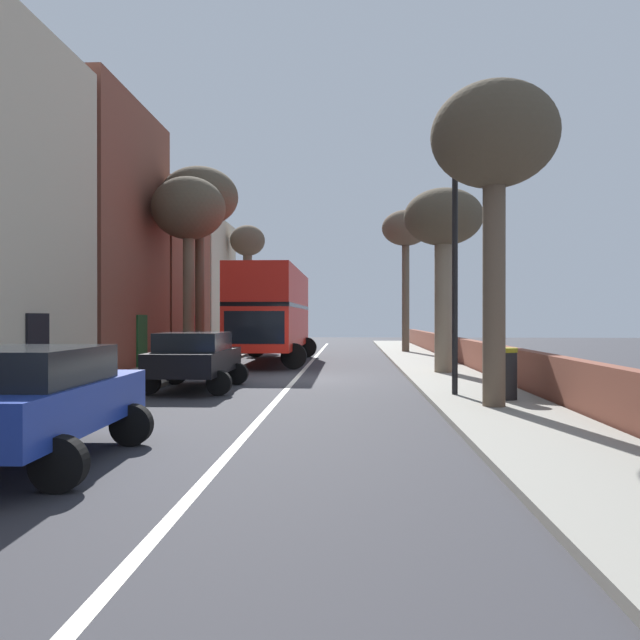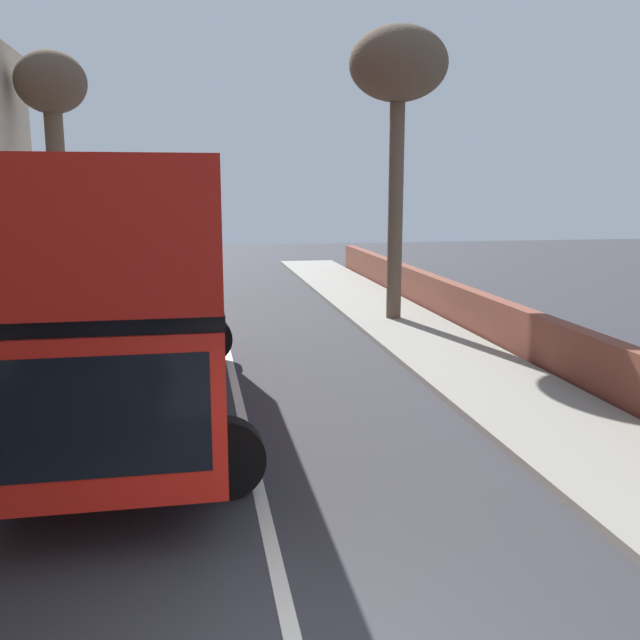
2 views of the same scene
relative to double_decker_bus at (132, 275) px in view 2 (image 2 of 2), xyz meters
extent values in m
cube|color=maroon|center=(-4.77, 12.83, -1.30)|extent=(0.08, 1.10, 2.10)
cube|color=red|center=(0.00, 0.01, -0.80)|extent=(2.51, 10.13, 1.70)
cube|color=black|center=(0.00, 0.01, 0.13)|extent=(2.53, 10.03, 0.16)
cube|color=red|center=(0.00, 0.01, 0.96)|extent=(2.51, 10.13, 1.50)
cube|color=black|center=(0.00, -5.04, -0.72)|extent=(2.20, 0.06, 1.19)
cylinder|color=black|center=(1.28, -3.43, -1.85)|extent=(1.00, 0.30, 1.00)
cylinder|color=black|center=(-1.28, -3.44, -1.85)|extent=(1.00, 0.30, 1.00)
cylinder|color=black|center=(1.28, 3.45, -1.85)|extent=(1.00, 0.30, 1.00)
cylinder|color=black|center=(-1.28, 3.45, -1.85)|extent=(1.00, 0.30, 1.00)
cube|color=#B7BABF|center=(-0.80, 10.92, -1.57)|extent=(1.81, 4.19, 0.60)
cube|color=black|center=(-0.79, 10.71, -1.02)|extent=(1.63, 2.32, 0.50)
cylinder|color=black|center=(-1.71, 12.18, -2.03)|extent=(0.65, 0.24, 0.64)
cylinder|color=black|center=(0.05, 12.23, -2.03)|extent=(0.65, 0.24, 0.64)
cylinder|color=black|center=(-1.65, 9.61, -2.03)|extent=(0.65, 0.24, 0.64)
cylinder|color=black|center=(0.11, 9.66, -2.03)|extent=(0.65, 0.24, 0.64)
cylinder|color=brown|center=(-3.45, 13.78, 1.07)|extent=(0.61, 0.61, 6.60)
ellipsoid|color=brown|center=(-3.45, 13.78, 4.83)|extent=(2.34, 2.34, 2.05)
cylinder|color=brown|center=(6.53, 7.11, 0.93)|extent=(0.41, 0.41, 6.32)
ellipsoid|color=brown|center=(6.53, 7.11, 4.62)|extent=(2.64, 2.64, 1.96)
camera|label=1|loc=(3.46, -26.77, -0.37)|focal=34.12mm
camera|label=2|loc=(0.98, -11.51, 1.41)|focal=38.94mm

